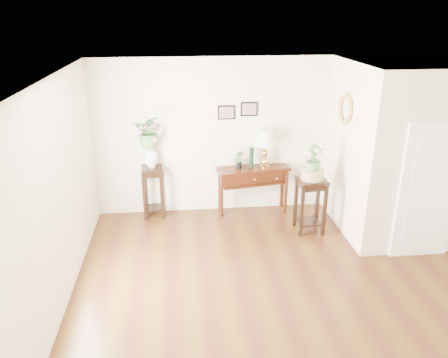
{
  "coord_description": "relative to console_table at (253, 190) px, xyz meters",
  "views": [
    {
      "loc": [
        -1.49,
        -4.73,
        3.55
      ],
      "look_at": [
        -0.84,
        1.3,
        1.17
      ],
      "focal_mm": 35.0,
      "sensor_mm": 36.0,
      "label": 1
    }
  ],
  "objects": [
    {
      "name": "door",
      "position": [
        2.28,
        -1.79,
        0.62
      ],
      "size": [
        0.9,
        0.05,
        2.1
      ],
      "primitive_type": "cube",
      "color": "white",
      "rests_on": "floor"
    },
    {
      "name": "wall_left",
      "position": [
        -2.82,
        -2.57,
        0.97
      ],
      "size": [
        0.02,
        5.5,
        2.8
      ],
      "primitive_type": "cube",
      "color": "#F0E6C8",
      "rests_on": "ground"
    },
    {
      "name": "art_print_left",
      "position": [
        -0.47,
        0.16,
        1.42
      ],
      "size": [
        0.3,
        0.02,
        0.25
      ],
      "primitive_type": "cube",
      "color": "black",
      "rests_on": "wall_back"
    },
    {
      "name": "porcelain_vase",
      "position": [
        -1.81,
        0.0,
        0.73
      ],
      "size": [
        0.26,
        0.26,
        0.4
      ],
      "primitive_type": null,
      "rotation": [
        0.0,
        0.0,
        0.13
      ],
      "color": "white",
      "rests_on": "plant_stand_a"
    },
    {
      "name": "plant_stand_b",
      "position": [
        0.83,
        -0.85,
        0.04
      ],
      "size": [
        0.48,
        0.48,
        0.94
      ],
      "primitive_type": "cube",
      "rotation": [
        0.0,
        0.0,
        0.09
      ],
      "color": "black",
      "rests_on": "floor"
    },
    {
      "name": "lily_arrangement",
      "position": [
        -1.81,
        0.0,
        1.21
      ],
      "size": [
        0.63,
        0.57,
        0.6
      ],
      "primitive_type": "imported",
      "rotation": [
        0.0,
        0.0,
        -0.21
      ],
      "color": "#4C8440",
      "rests_on": "porcelain_vase"
    },
    {
      "name": "partition",
      "position": [
        2.28,
        -0.79,
        0.97
      ],
      "size": [
        1.8,
        1.95,
        2.8
      ],
      "primitive_type": "cube",
      "color": "#F0E6C8",
      "rests_on": "floor"
    },
    {
      "name": "art_print_right",
      "position": [
        -0.07,
        0.16,
        1.47
      ],
      "size": [
        0.3,
        0.02,
        0.25
      ],
      "primitive_type": "cube",
      "color": "black",
      "rests_on": "wall_back"
    },
    {
      "name": "wall_back",
      "position": [
        0.18,
        0.18,
        0.97
      ],
      "size": [
        6.0,
        0.02,
        2.8
      ],
      "primitive_type": "cube",
      "color": "#F0E6C8",
      "rests_on": "ground"
    },
    {
      "name": "narcissus",
      "position": [
        0.83,
        -0.85,
        0.86
      ],
      "size": [
        0.27,
        0.27,
        0.45
      ],
      "primitive_type": "imported",
      "rotation": [
        0.0,
        0.0,
        -0.08
      ],
      "color": "#4C8440",
      "rests_on": "ceramic_bowl"
    },
    {
      "name": "wall_ornament",
      "position": [
        1.34,
        -0.67,
        1.62
      ],
      "size": [
        0.07,
        0.51,
        0.51
      ],
      "primitive_type": "torus",
      "rotation": [
        0.0,
        1.57,
        0.0
      ],
      "color": "gold",
      "rests_on": "partition"
    },
    {
      "name": "green_vase",
      "position": [
        -0.04,
        0.0,
        0.6
      ],
      "size": [
        0.09,
        0.09,
        0.37
      ],
      "primitive_type": "cylinder",
      "rotation": [
        0.0,
        0.0,
        0.12
      ],
      "color": "black",
      "rests_on": "console_table"
    },
    {
      "name": "console_table",
      "position": [
        0.0,
        0.0,
        0.0
      ],
      "size": [
        1.36,
        0.64,
        0.87
      ],
      "primitive_type": "cube",
      "rotation": [
        0.0,
        0.0,
        0.16
      ],
      "color": "black",
      "rests_on": "floor"
    },
    {
      "name": "ceiling",
      "position": [
        0.18,
        -2.57,
        2.37
      ],
      "size": [
        6.0,
        5.5,
        0.02
      ],
      "primitive_type": "cube",
      "color": "white",
      "rests_on": "ground"
    },
    {
      "name": "ceramic_bowl",
      "position": [
        0.83,
        -0.85,
        0.59
      ],
      "size": [
        0.41,
        0.41,
        0.16
      ],
      "primitive_type": "cylinder",
      "rotation": [
        0.0,
        0.0,
        0.12
      ],
      "color": "tan",
      "rests_on": "plant_stand_b"
    },
    {
      "name": "table_lamp",
      "position": [
        0.21,
        0.0,
        0.78
      ],
      "size": [
        0.53,
        0.53,
        0.72
      ],
      "primitive_type": "cube",
      "rotation": [
        0.0,
        0.0,
        0.35
      ],
      "color": "#DBB054",
      "rests_on": "console_table"
    },
    {
      "name": "potted_plant",
      "position": [
        -0.27,
        0.0,
        0.6
      ],
      "size": [
        0.22,
        0.2,
        0.32
      ],
      "primitive_type": "imported",
      "rotation": [
        0.0,
        0.0,
        -0.35
      ],
      "color": "#4C8440",
      "rests_on": "console_table"
    },
    {
      "name": "floor",
      "position": [
        0.18,
        -2.57,
        -0.43
      ],
      "size": [
        6.0,
        5.5,
        0.02
      ],
      "primitive_type": "cube",
      "color": "#4A2F0E",
      "rests_on": "ground"
    },
    {
      "name": "plant_stand_a",
      "position": [
        -1.81,
        0.0,
        0.04
      ],
      "size": [
        0.4,
        0.4,
        0.94
      ],
      "primitive_type": "cube",
      "rotation": [
        0.0,
        0.0,
        0.1
      ],
      "color": "black",
      "rests_on": "floor"
    }
  ]
}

